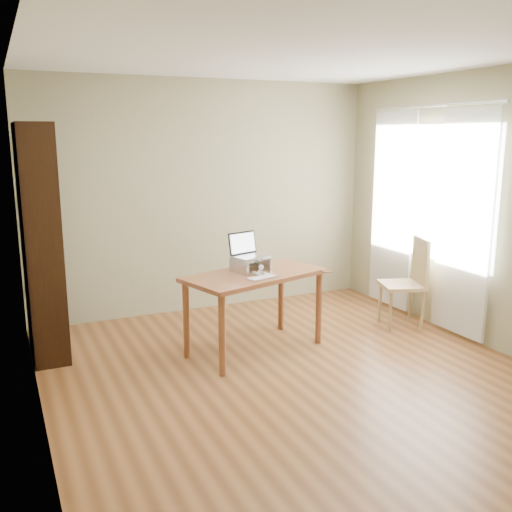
{
  "coord_description": "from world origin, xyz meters",
  "views": [
    {
      "loc": [
        -2.19,
        -3.85,
        2.0
      ],
      "look_at": [
        -0.07,
        0.75,
        0.91
      ],
      "focal_mm": 40.0,
      "sensor_mm": 36.0,
      "label": 1
    }
  ],
  "objects_px": {
    "bookshelf": "(41,242)",
    "chair": "(408,279)",
    "desk": "(255,284)",
    "keyboard": "(262,278)",
    "cat": "(248,263)",
    "laptop": "(249,250)"
  },
  "relations": [
    {
      "from": "chair",
      "to": "laptop",
      "type": "bearing_deg",
      "value": -166.17
    },
    {
      "from": "laptop",
      "to": "cat",
      "type": "height_order",
      "value": "laptop"
    },
    {
      "from": "laptop",
      "to": "keyboard",
      "type": "height_order",
      "value": "laptop"
    },
    {
      "from": "desk",
      "to": "chair",
      "type": "height_order",
      "value": "chair"
    },
    {
      "from": "desk",
      "to": "laptop",
      "type": "height_order",
      "value": "laptop"
    },
    {
      "from": "keyboard",
      "to": "desk",
      "type": "bearing_deg",
      "value": 66.55
    },
    {
      "from": "keyboard",
      "to": "cat",
      "type": "height_order",
      "value": "cat"
    },
    {
      "from": "desk",
      "to": "cat",
      "type": "bearing_deg",
      "value": 82.96
    },
    {
      "from": "bookshelf",
      "to": "cat",
      "type": "xyz_separation_m",
      "value": [
        1.75,
        -0.67,
        -0.23
      ]
    },
    {
      "from": "bookshelf",
      "to": "chair",
      "type": "height_order",
      "value": "bookshelf"
    },
    {
      "from": "chair",
      "to": "keyboard",
      "type": "bearing_deg",
      "value": -154.75
    },
    {
      "from": "desk",
      "to": "keyboard",
      "type": "xyz_separation_m",
      "value": [
        -0.03,
        -0.22,
        0.12
      ]
    },
    {
      "from": "bookshelf",
      "to": "cat",
      "type": "height_order",
      "value": "bookshelf"
    },
    {
      "from": "laptop",
      "to": "cat",
      "type": "xyz_separation_m",
      "value": [
        -0.02,
        -0.02,
        -0.12
      ]
    },
    {
      "from": "chair",
      "to": "desk",
      "type": "bearing_deg",
      "value": -161.79
    },
    {
      "from": "keyboard",
      "to": "laptop",
      "type": "bearing_deg",
      "value": 69.25
    },
    {
      "from": "bookshelf",
      "to": "keyboard",
      "type": "bearing_deg",
      "value": -29.94
    },
    {
      "from": "chair",
      "to": "bookshelf",
      "type": "bearing_deg",
      "value": -173.85
    },
    {
      "from": "desk",
      "to": "cat",
      "type": "height_order",
      "value": "cat"
    },
    {
      "from": "desk",
      "to": "keyboard",
      "type": "bearing_deg",
      "value": -113.36
    },
    {
      "from": "bookshelf",
      "to": "chair",
      "type": "bearing_deg",
      "value": -12.88
    },
    {
      "from": "desk",
      "to": "chair",
      "type": "bearing_deg",
      "value": -17.04
    }
  ]
}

